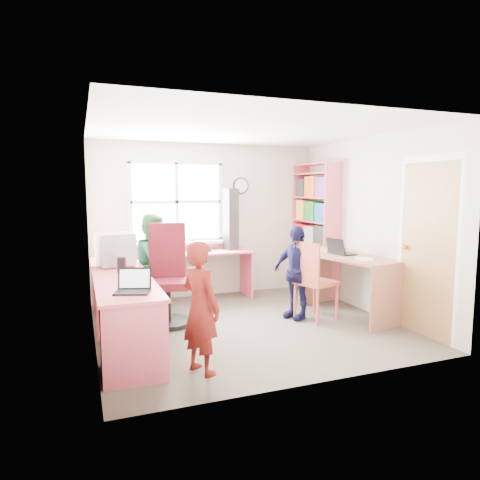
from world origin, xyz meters
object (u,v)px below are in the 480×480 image
Objects in this scene: crt_monitor at (115,249)px; laptop_left at (133,286)px; swivel_chair at (168,281)px; wooden_chair at (312,278)px; person_red at (201,308)px; l_desk at (143,306)px; cd_tower at (231,219)px; person_navy at (296,272)px; potted_plant at (174,244)px; bookshelf at (315,232)px; person_green at (155,265)px; laptop_right at (340,251)px; right_desk at (349,272)px.

crt_monitor is 1.26× the size of laptop_left.
wooden_chair is at bearing -6.50° from swivel_chair.
wooden_chair is at bearing 36.17° from laptop_left.
l_desk is at bearing 0.76° from person_red.
l_desk is at bearing 92.31° from laptop_left.
cd_tower is 0.78× the size of person_navy.
person_navy is (1.33, -1.32, -0.28)m from potted_plant.
wooden_chair is (-0.78, -1.27, -0.44)m from bookshelf.
swivel_chair is 1.03× the size of person_navy.
person_red is at bearing -77.54° from person_navy.
laptop_left is 0.27× the size of person_green.
crt_monitor is at bearing -171.08° from cd_tower.
crt_monitor is at bearing -127.12° from person_navy.
laptop_right is at bearing 36.46° from laptop_left.
bookshelf is at bearing 71.21° from right_desk.
potted_plant is (0.28, 0.93, 0.35)m from swivel_chair.
cd_tower is at bearing 29.65° from laptop_right.
person_navy is (0.41, -1.40, -0.62)m from cd_tower.
person_navy reaches higher than laptop_left.
crt_monitor reaches higher than right_desk.
swivel_chair is 0.76m from crt_monitor.
bookshelf is 1.70× the size of person_red.
right_desk is 5.27× the size of potted_plant.
right_desk is 2.60m from person_green.
person_green reaches higher than right_desk.
bookshelf is at bearing -29.38° from cd_tower.
laptop_left is at bearing -146.96° from bookshelf.
wooden_chair is at bearing -87.09° from cd_tower.
laptop_right is at bearing -72.89° from person_green.
l_desk is 2.39× the size of person_red.
laptop_left reaches higher than right_desk.
l_desk is 2.41× the size of person_navy.
bookshelf is at bearing -73.16° from person_red.
bookshelf is at bearing 51.20° from laptop_left.
bookshelf reaches higher than wooden_chair.
potted_plant is at bearing 174.68° from bookshelf.
swivel_chair reaches higher than l_desk.
swivel_chair reaches higher than potted_plant.
right_desk is 3.05m from crt_monitor.
wooden_chair is 2.06m from person_red.
cd_tower is (1.20, 1.01, 0.68)m from swivel_chair.
right_desk is 0.71× the size of bookshelf.
crt_monitor is 0.35× the size of person_green.
bookshelf is 1.50m from person_navy.
bookshelf is 3.21m from crt_monitor.
person_navy reaches higher than l_desk.
person_red is (0.61, -1.72, -0.34)m from crt_monitor.
laptop_left is 0.31× the size of person_navy.
crt_monitor is (-2.38, 0.68, 0.40)m from wooden_chair.
laptop_right is at bearing -32.70° from potted_plant.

